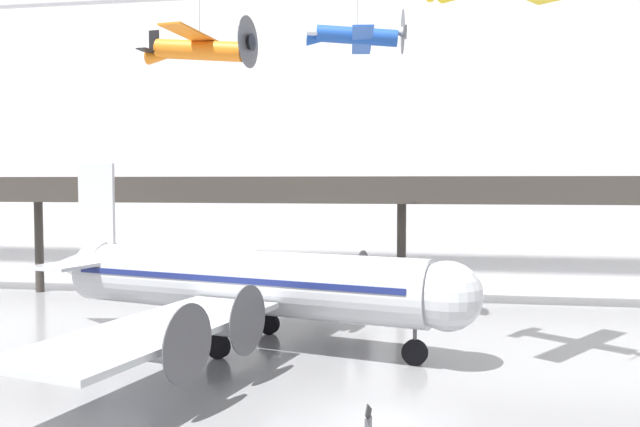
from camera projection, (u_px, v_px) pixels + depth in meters
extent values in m
plane|color=gray|center=(383.00, 419.00, 24.24)|extent=(260.00, 260.00, 0.00)
cube|color=white|center=(405.00, 133.00, 56.42)|extent=(140.00, 3.00, 27.36)
cube|color=#38332D|center=(401.00, 197.00, 46.46)|extent=(110.00, 3.20, 0.90)
cube|color=#38332D|center=(401.00, 184.00, 44.89)|extent=(110.00, 0.12, 1.10)
cylinder|color=#38332D|center=(39.00, 247.00, 52.38)|extent=(0.70, 0.70, 7.66)
cylinder|color=#38332D|center=(401.00, 253.00, 47.62)|extent=(0.70, 0.70, 7.66)
cylinder|color=#B7BABF|center=(241.00, 281.00, 35.14)|extent=(21.77, 8.66, 3.55)
sphere|color=#B7BABF|center=(447.00, 296.00, 30.58)|extent=(3.48, 3.48, 3.48)
cone|color=#B7BABF|center=(80.00, 266.00, 39.75)|extent=(5.27, 4.29, 3.27)
cube|color=navy|center=(241.00, 275.00, 35.12)|extent=(20.33, 8.36, 0.32)
cube|color=#B7BABF|center=(315.00, 275.00, 42.85)|extent=(8.19, 14.58, 0.28)
cube|color=#B7BABF|center=(155.00, 330.00, 26.92)|extent=(8.19, 14.58, 0.28)
cylinder|color=#B7BABF|center=(317.00, 282.00, 39.47)|extent=(2.84, 2.26, 1.70)
cylinder|color=#4C4C51|center=(338.00, 284.00, 38.93)|extent=(0.84, 3.16, 3.24)
cylinder|color=#B7BABF|center=(344.00, 272.00, 43.77)|extent=(2.84, 2.26, 1.70)
cylinder|color=#4C4C51|center=(362.00, 274.00, 43.24)|extent=(0.84, 3.16, 3.24)
cylinder|color=#B7BABF|center=(222.00, 318.00, 29.11)|extent=(2.84, 2.26, 1.70)
cylinder|color=#4C4C51|center=(248.00, 320.00, 28.57)|extent=(0.84, 3.16, 3.24)
cylinder|color=#B7BABF|center=(159.00, 341.00, 24.81)|extent=(2.84, 2.26, 1.70)
cylinder|color=#4C4C51|center=(188.00, 345.00, 24.27)|extent=(0.84, 3.16, 3.24)
cube|color=#B7BABF|center=(96.00, 203.00, 38.99)|extent=(2.72, 0.86, 4.97)
cube|color=#B7BABF|center=(102.00, 260.00, 39.03)|extent=(4.91, 9.63, 0.20)
cylinder|color=#4C4C51|center=(415.00, 341.00, 31.33)|extent=(0.20, 0.20, 1.21)
cylinder|color=black|center=(415.00, 352.00, 31.36)|extent=(1.35, 0.68, 1.30)
cylinder|color=#4C4C51|center=(269.00, 314.00, 37.77)|extent=(0.20, 0.20, 1.21)
cylinder|color=black|center=(269.00, 324.00, 37.80)|extent=(1.35, 0.68, 1.30)
cylinder|color=#4C4C51|center=(218.00, 335.00, 32.55)|extent=(0.20, 0.20, 1.21)
cylinder|color=black|center=(218.00, 346.00, 32.58)|extent=(1.35, 0.68, 1.30)
cylinder|color=#1E4CAD|center=(357.00, 36.00, 36.94)|extent=(4.93, 1.52, 1.36)
cone|color=white|center=(400.00, 32.00, 36.81)|extent=(0.89, 0.98, 0.89)
cylinder|color=#4C4C51|center=(403.00, 32.00, 36.80)|extent=(0.33, 2.57, 2.58)
cone|color=#1E4CAD|center=(318.00, 39.00, 37.06)|extent=(1.43, 0.99, 0.94)
cube|color=#1E4CAD|center=(362.00, 41.00, 36.94)|extent=(1.96, 7.33, 0.10)
cube|color=white|center=(313.00, 26.00, 37.03)|extent=(0.59, 0.12, 1.19)
cube|color=white|center=(313.00, 36.00, 37.06)|extent=(0.87, 2.63, 0.06)
cylinder|color=orange|center=(200.00, 50.00, 33.30)|extent=(5.16, 1.65, 1.51)
cone|color=black|center=(245.00, 43.00, 32.56)|extent=(0.94, 1.03, 0.93)
cylinder|color=#4C4C51|center=(248.00, 42.00, 32.51)|extent=(0.37, 2.67, 2.69)
cone|color=orange|center=(159.00, 57.00, 33.98)|extent=(1.51, 1.05, 1.00)
cube|color=orange|center=(205.00, 41.00, 33.19)|extent=(2.13, 7.64, 0.10)
cube|color=black|center=(154.00, 42.00, 34.03)|extent=(0.61, 0.13, 1.24)
cube|color=black|center=(154.00, 53.00, 34.06)|extent=(0.93, 2.74, 0.06)
cube|color=#4C4C51|center=(368.00, 427.00, 22.59)|extent=(0.24, 0.42, 0.70)
cube|color=#232326|center=(368.00, 412.00, 22.56)|extent=(0.20, 0.77, 0.73)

